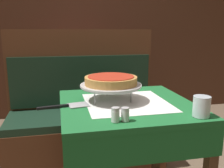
{
  "coord_description": "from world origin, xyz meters",
  "views": [
    {
      "loc": [
        -0.37,
        -1.31,
        1.17
      ],
      "look_at": [
        -0.08,
        0.02,
        0.88
      ],
      "focal_mm": 40.0,
      "sensor_mm": 36.0,
      "label": 1
    }
  ],
  "objects_px": {
    "dining_table_rear": "(81,75)",
    "booth_bench": "(85,126)",
    "water_glass_near": "(202,106)",
    "pizza_server": "(66,106)",
    "dining_table_front": "(126,121)",
    "condiment_caddy": "(87,60)",
    "pizza_pan_stand": "(111,86)",
    "deep_dish_pizza": "(111,80)",
    "salt_shaker": "(115,115)",
    "pepper_shaker": "(125,114)"
  },
  "relations": [
    {
      "from": "dining_table_rear",
      "to": "booth_bench",
      "type": "bearing_deg",
      "value": -93.65
    },
    {
      "from": "water_glass_near",
      "to": "pizza_server",
      "type": "bearing_deg",
      "value": 154.89
    },
    {
      "from": "dining_table_front",
      "to": "condiment_caddy",
      "type": "distance_m",
      "value": 1.72
    },
    {
      "from": "dining_table_rear",
      "to": "pizza_pan_stand",
      "type": "xyz_separation_m",
      "value": [
        0.03,
        -1.59,
        0.22
      ]
    },
    {
      "from": "dining_table_rear",
      "to": "deep_dish_pizza",
      "type": "distance_m",
      "value": 1.61
    },
    {
      "from": "dining_table_rear",
      "to": "deep_dish_pizza",
      "type": "bearing_deg",
      "value": -88.96
    },
    {
      "from": "pizza_pan_stand",
      "to": "salt_shaker",
      "type": "relative_size",
      "value": 5.34
    },
    {
      "from": "deep_dish_pizza",
      "to": "water_glass_near",
      "type": "xyz_separation_m",
      "value": [
        0.36,
        -0.35,
        -0.07
      ]
    },
    {
      "from": "dining_table_front",
      "to": "salt_shaker",
      "type": "bearing_deg",
      "value": -114.85
    },
    {
      "from": "salt_shaker",
      "to": "dining_table_front",
      "type": "bearing_deg",
      "value": 65.15
    },
    {
      "from": "pizza_pan_stand",
      "to": "salt_shaker",
      "type": "xyz_separation_m",
      "value": [
        -0.05,
        -0.34,
        -0.05
      ]
    },
    {
      "from": "water_glass_near",
      "to": "pepper_shaker",
      "type": "xyz_separation_m",
      "value": [
        -0.37,
        0.02,
        -0.02
      ]
    },
    {
      "from": "pepper_shaker",
      "to": "water_glass_near",
      "type": "bearing_deg",
      "value": -2.69
    },
    {
      "from": "water_glass_near",
      "to": "pizza_pan_stand",
      "type": "bearing_deg",
      "value": 135.77
    },
    {
      "from": "deep_dish_pizza",
      "to": "condiment_caddy",
      "type": "height_order",
      "value": "condiment_caddy"
    },
    {
      "from": "pizza_server",
      "to": "salt_shaker",
      "type": "relative_size",
      "value": 4.24
    },
    {
      "from": "dining_table_front",
      "to": "water_glass_near",
      "type": "xyz_separation_m",
      "value": [
        0.28,
        -0.3,
        0.16
      ]
    },
    {
      "from": "pizza_server",
      "to": "dining_table_front",
      "type": "bearing_deg",
      "value": 1.63
    },
    {
      "from": "condiment_caddy",
      "to": "booth_bench",
      "type": "bearing_deg",
      "value": -98.53
    },
    {
      "from": "pizza_pan_stand",
      "to": "pepper_shaker",
      "type": "distance_m",
      "value": 0.34
    },
    {
      "from": "dining_table_front",
      "to": "water_glass_near",
      "type": "bearing_deg",
      "value": -46.84
    },
    {
      "from": "dining_table_rear",
      "to": "salt_shaker",
      "type": "height_order",
      "value": "salt_shaker"
    },
    {
      "from": "dining_table_rear",
      "to": "water_glass_near",
      "type": "distance_m",
      "value": 1.99
    },
    {
      "from": "deep_dish_pizza",
      "to": "pizza_pan_stand",
      "type": "bearing_deg",
      "value": 90.0
    },
    {
      "from": "dining_table_front",
      "to": "dining_table_rear",
      "type": "xyz_separation_m",
      "value": [
        -0.11,
        1.64,
        -0.02
      ]
    },
    {
      "from": "dining_table_rear",
      "to": "salt_shaker",
      "type": "bearing_deg",
      "value": -90.66
    },
    {
      "from": "booth_bench",
      "to": "deep_dish_pizza",
      "type": "bearing_deg",
      "value": -83.5
    },
    {
      "from": "salt_shaker",
      "to": "water_glass_near",
      "type": "bearing_deg",
      "value": -2.4
    },
    {
      "from": "pepper_shaker",
      "to": "booth_bench",
      "type": "bearing_deg",
      "value": 94.18
    },
    {
      "from": "dining_table_rear",
      "to": "booth_bench",
      "type": "height_order",
      "value": "booth_bench"
    },
    {
      "from": "dining_table_front",
      "to": "pizza_pan_stand",
      "type": "bearing_deg",
      "value": 147.09
    },
    {
      "from": "condiment_caddy",
      "to": "deep_dish_pizza",
      "type": "bearing_deg",
      "value": -91.92
    },
    {
      "from": "dining_table_front",
      "to": "dining_table_rear",
      "type": "relative_size",
      "value": 1.01
    },
    {
      "from": "dining_table_front",
      "to": "pizza_server",
      "type": "relative_size",
      "value": 2.75
    },
    {
      "from": "pizza_pan_stand",
      "to": "pizza_server",
      "type": "distance_m",
      "value": 0.28
    },
    {
      "from": "dining_table_rear",
      "to": "water_glass_near",
      "type": "xyz_separation_m",
      "value": [
        0.39,
        -1.94,
        0.18
      ]
    },
    {
      "from": "pizza_server",
      "to": "condiment_caddy",
      "type": "relative_size",
      "value": 1.58
    },
    {
      "from": "deep_dish_pizza",
      "to": "salt_shaker",
      "type": "distance_m",
      "value": 0.35
    },
    {
      "from": "deep_dish_pizza",
      "to": "condiment_caddy",
      "type": "bearing_deg",
      "value": 88.08
    },
    {
      "from": "deep_dish_pizza",
      "to": "pepper_shaker",
      "type": "height_order",
      "value": "deep_dish_pizza"
    },
    {
      "from": "condiment_caddy",
      "to": "salt_shaker",
      "type": "bearing_deg",
      "value": -93.05
    },
    {
      "from": "dining_table_front",
      "to": "salt_shaker",
      "type": "relative_size",
      "value": 11.68
    },
    {
      "from": "dining_table_rear",
      "to": "water_glass_near",
      "type": "relative_size",
      "value": 7.81
    },
    {
      "from": "pepper_shaker",
      "to": "dining_table_front",
      "type": "bearing_deg",
      "value": 73.14
    },
    {
      "from": "deep_dish_pizza",
      "to": "dining_table_front",
      "type": "bearing_deg",
      "value": -32.91
    },
    {
      "from": "deep_dish_pizza",
      "to": "pizza_server",
      "type": "xyz_separation_m",
      "value": [
        -0.26,
        -0.06,
        -0.12
      ]
    },
    {
      "from": "condiment_caddy",
      "to": "dining_table_front",
      "type": "bearing_deg",
      "value": -89.17
    },
    {
      "from": "deep_dish_pizza",
      "to": "pepper_shaker",
      "type": "relative_size",
      "value": 4.8
    },
    {
      "from": "dining_table_rear",
      "to": "pizza_pan_stand",
      "type": "bearing_deg",
      "value": -88.96
    },
    {
      "from": "dining_table_rear",
      "to": "deep_dish_pizza",
      "type": "xyz_separation_m",
      "value": [
        0.03,
        -1.59,
        0.25
      ]
    }
  ]
}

